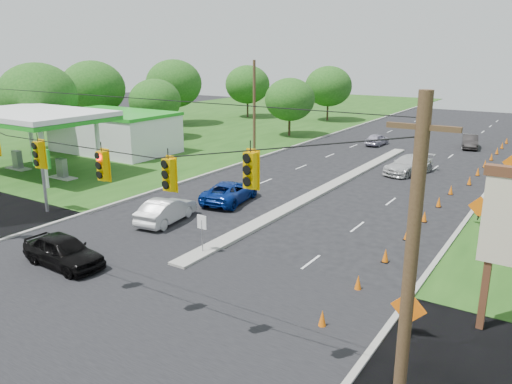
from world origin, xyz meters
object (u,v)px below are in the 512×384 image
Objects in this scene: white_sedan at (166,210)px; blue_pickup at (230,192)px; black_sedan at (63,251)px; gas_station at (103,129)px.

blue_pickup is at bearing -106.15° from white_sedan.
blue_pickup is (0.47, 12.78, -0.05)m from black_sedan.
gas_station reaches higher than blue_pickup.
gas_station is 20.53m from blue_pickup.
black_sedan reaches higher than blue_pickup.
white_sedan is at bearing 4.36° from black_sedan.
white_sedan is 0.87× the size of blue_pickup.
gas_station is 3.84× the size of blue_pickup.
black_sedan is 1.01× the size of white_sedan.
blue_pickup is at bearing -17.41° from gas_station.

